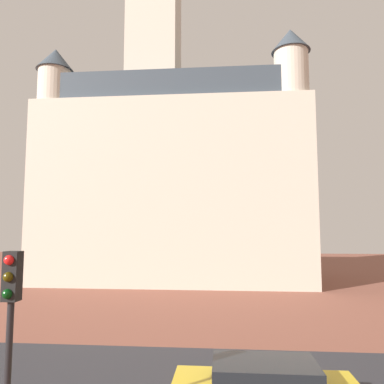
{
  "coord_description": "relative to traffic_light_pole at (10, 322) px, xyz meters",
  "views": [
    {
      "loc": [
        1.42,
        -1.6,
        4.67
      ],
      "look_at": [
        0.27,
        11.58,
        5.99
      ],
      "focal_mm": 34.5,
      "sensor_mm": 36.0,
      "label": 1
    }
  ],
  "objects": [
    {
      "name": "ground_plane",
      "position": [
        2.47,
        5.06,
        -2.99
      ],
      "size": [
        120.0,
        120.0,
        0.0
      ],
      "primitive_type": "plane",
      "color": "brown"
    },
    {
      "name": "traffic_light_pole",
      "position": [
        0.0,
        0.0,
        0.0
      ],
      "size": [
        0.28,
        0.34,
        4.25
      ],
      "color": "black",
      "rests_on": "ground_plane"
    },
    {
      "name": "landmark_building",
      "position": [
        -0.94,
        27.89,
        7.12
      ],
      "size": [
        23.58,
        12.44,
        36.89
      ],
      "color": "beige",
      "rests_on": "ground_plane"
    }
  ]
}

